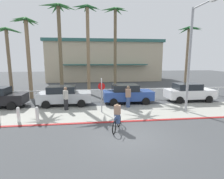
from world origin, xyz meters
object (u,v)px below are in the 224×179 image
Objects in this scene: cyclist_black_0 at (117,117)px; pedestrian_0 at (128,97)px; palm_tree_1 at (7,44)px; car_white_3 at (189,92)px; palm_tree_3 at (59,27)px; palm_tree_2 at (27,38)px; car_blue_2 at (127,94)px; pedestrian_1 at (66,99)px; bollard_3 at (37,114)px; palm_tree_5 at (115,31)px; car_silver_1 at (64,95)px; stop_sign_bike_lane at (102,90)px; streetlight_curb at (191,54)px; palm_tree_6 at (188,44)px; bollard_0 at (18,114)px; palm_tree_4 at (88,31)px.

cyclist_black_0 is 4.73m from pedestrian_0.
car_white_3 is (18.46, -6.53, -4.77)m from palm_tree_1.
palm_tree_1 is 7.13m from palm_tree_3.
palm_tree_2 is 1.79× the size of car_blue_2.
palm_tree_2 is 4.30× the size of pedestrian_1.
bollard_3 is 0.55× the size of pedestrian_0.
palm_tree_2 is 9.74m from palm_tree_5.
palm_tree_5 is at bearing 51.52° from car_silver_1.
stop_sign_bike_lane is 1.51× the size of cyclist_black_0.
palm_tree_1 is 0.80× the size of palm_tree_3.
pedestrian_1 is at bearing 169.59° from streetlight_curb.
cyclist_black_0 is 0.93× the size of pedestrian_1.
palm_tree_2 is at bearing 161.70° from car_blue_2.
palm_tree_3 is 5.17× the size of pedestrian_0.
car_blue_2 is 2.40× the size of pedestrian_1.
stop_sign_bike_lane is at bearing -39.38° from car_silver_1.
cyclist_black_0 is (4.41, -9.45, -6.35)m from palm_tree_3.
streetlight_curb is 10.54m from car_silver_1.
streetlight_curb is at bearing -25.80° from palm_tree_2.
bollard_3 is 0.11× the size of palm_tree_3.
car_blue_2 is at bearing 139.93° from streetlight_curb.
cyclist_black_0 reaches higher than bollard_3.
car_blue_2 is (5.52, 0.12, 0.00)m from car_silver_1.
bollard_3 is 0.13× the size of palm_tree_1.
cyclist_black_0 is 0.94× the size of pedestrian_0.
palm_tree_3 is 2.12× the size of car_silver_1.
streetlight_curb is 0.95× the size of palm_tree_2.
palm_tree_6 is (21.33, -0.70, 0.16)m from palm_tree_1.
car_white_3 is at bearing -19.48° from palm_tree_1.
bollard_0 is at bearing -137.12° from pedestrian_1.
car_blue_2 is at bearing -18.30° from palm_tree_2.
palm_tree_1 reaches higher than bollard_0.
palm_tree_6 reaches higher than palm_tree_1.
car_silver_1 is 6.89m from cyclist_black_0.
streetlight_curb is 4.41× the size of cyclist_black_0.
palm_tree_5 is 14.18m from cyclist_black_0.
palm_tree_2 is at bearing 130.69° from pedestrian_1.
bollard_3 is at bearing -105.71° from car_silver_1.
palm_tree_4 reaches higher than palm_tree_6.
cyclist_black_0 is (3.70, -5.81, -0.18)m from car_silver_1.
palm_tree_5 is at bearing 58.67° from pedestrian_1.
car_silver_1 is 1.00× the size of car_blue_2.
palm_tree_4 is at bearing -11.44° from palm_tree_1.
bollard_0 is 0.10× the size of palm_tree_4.
palm_tree_5 is at bearing 26.67° from palm_tree_3.
palm_tree_4 is 2.19× the size of car_white_3.
palm_tree_2 is at bearing 109.60° from bollard_3.
palm_tree_1 is 0.75× the size of palm_tree_5.
palm_tree_5 reaches higher than palm_tree_1.
palm_tree_1 is 1.70× the size of car_silver_1.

